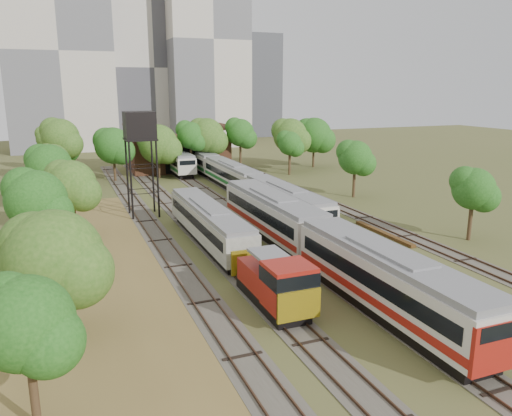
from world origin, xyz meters
name	(u,v)px	position (x,y,z in m)	size (l,w,h in m)	color
ground	(386,294)	(0.00, 0.00, 0.00)	(240.00, 240.00, 0.00)	#475123
dry_grass_patch	(102,289)	(-18.00, 8.00, 0.02)	(14.00, 60.00, 0.04)	brown
tracks	(247,211)	(-0.67, 25.00, 0.04)	(24.60, 80.00, 0.19)	#4C473D
railcar_red_set	(318,242)	(-2.00, 6.08, 2.16)	(3.29, 34.58, 4.08)	black
railcar_green_set	(232,176)	(2.00, 37.94, 1.85)	(2.83, 52.08, 3.49)	black
railcar_rear	(176,161)	(-2.00, 54.79, 1.91)	(2.92, 16.08, 3.61)	black
shunter_locomotive	(277,284)	(-8.00, 0.48, 1.74)	(2.76, 8.10, 3.61)	black
old_grey_coach	(209,223)	(-8.00, 15.37, 1.89)	(2.80, 18.00, 3.45)	black
water_tower	(140,128)	(-11.76, 27.69, 9.47)	(3.25, 3.25, 11.23)	black
rail_pile_far	(384,233)	(8.20, 11.71, 0.14)	(0.55, 8.75, 0.28)	#543618
maintenance_shed	(177,152)	(-1.00, 57.98, 2.91)	(16.45, 11.55, 7.58)	#3A2515
tree_band_left	(53,179)	(-20.63, 25.47, 5.07)	(7.03, 73.18, 8.05)	#382616
tree_band_far	(208,138)	(2.37, 50.73, 5.81)	(46.80, 8.34, 9.37)	#382616
tree_band_right	(356,159)	(14.56, 26.68, 4.97)	(4.40, 41.83, 7.24)	#382616
tower_left	(58,53)	(-18.00, 95.00, 21.00)	(22.00, 16.00, 42.00)	beige
tower_centre	(147,69)	(2.00, 100.00, 18.00)	(20.00, 18.00, 36.00)	#BDB5AB
tower_right	(204,42)	(14.00, 92.00, 24.00)	(18.00, 16.00, 48.00)	beige
tower_far_right	(255,86)	(34.00, 110.00, 14.00)	(12.00, 12.00, 28.00)	#414249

